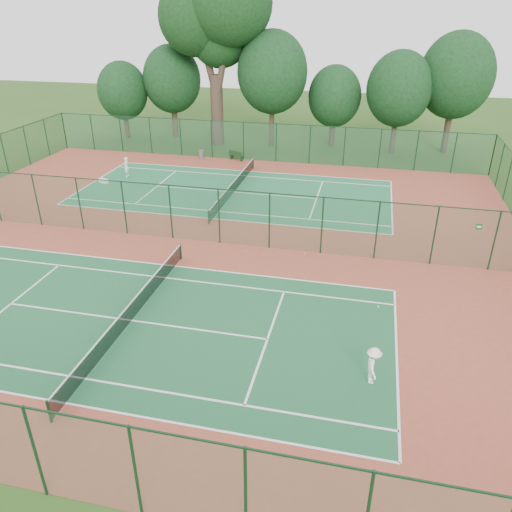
# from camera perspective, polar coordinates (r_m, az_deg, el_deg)

# --- Properties ---
(ground) EXTENTS (120.00, 120.00, 0.00)m
(ground) POSITION_cam_1_polar(r_m,az_deg,el_deg) (31.11, -6.86, 1.79)
(ground) COLOR #274716
(ground) RESTS_ON ground
(red_pad) EXTENTS (40.00, 36.00, 0.01)m
(red_pad) POSITION_cam_1_polar(r_m,az_deg,el_deg) (31.10, -6.86, 1.80)
(red_pad) COLOR brown
(red_pad) RESTS_ON ground
(court_near) EXTENTS (23.77, 10.97, 0.01)m
(court_near) POSITION_cam_1_polar(r_m,az_deg,el_deg) (23.94, -13.98, -7.18)
(court_near) COLOR #1B5632
(court_near) RESTS_ON red_pad
(court_far) EXTENTS (23.77, 10.97, 0.01)m
(court_far) POSITION_cam_1_polar(r_m,az_deg,el_deg) (39.03, -2.49, 7.30)
(court_far) COLOR #20683E
(court_far) RESTS_ON red_pad
(fence_north) EXTENTS (40.00, 0.09, 3.50)m
(fence_north) POSITION_cam_1_polar(r_m,az_deg,el_deg) (46.89, 0.43, 12.93)
(fence_north) COLOR #1C5439
(fence_north) RESTS_ON ground
(fence_divider) EXTENTS (40.00, 0.09, 3.50)m
(fence_divider) POSITION_cam_1_polar(r_m,az_deg,el_deg) (30.41, -7.04, 4.80)
(fence_divider) COLOR #1B512C
(fence_divider) RESTS_ON ground
(tennis_net_near) EXTENTS (0.10, 12.90, 0.97)m
(tennis_net_near) POSITION_cam_1_polar(r_m,az_deg,el_deg) (23.65, -14.12, -6.11)
(tennis_net_near) COLOR #123319
(tennis_net_near) RESTS_ON ground
(tennis_net_far) EXTENTS (0.10, 12.90, 0.97)m
(tennis_net_far) POSITION_cam_1_polar(r_m,az_deg,el_deg) (38.86, -2.51, 8.04)
(tennis_net_far) COLOR #12331A
(tennis_net_far) RESTS_ON ground
(player_near) EXTENTS (0.71, 1.08, 1.56)m
(player_near) POSITION_cam_1_polar(r_m,az_deg,el_deg) (19.94, 13.23, -12.08)
(player_near) COLOR white
(player_near) RESTS_ON court_near
(player_far) EXTENTS (0.41, 0.61, 1.66)m
(player_far) POSITION_cam_1_polar(r_m,az_deg,el_deg) (43.82, -14.60, 9.82)
(player_far) COLOR white
(player_far) RESTS_ON court_far
(trash_bin) EXTENTS (0.60, 0.60, 0.83)m
(trash_bin) POSITION_cam_1_polar(r_m,az_deg,el_deg) (47.92, -6.28, 11.43)
(trash_bin) COLOR slate
(trash_bin) RESTS_ON red_pad
(bench) EXTENTS (1.50, 0.94, 0.90)m
(bench) POSITION_cam_1_polar(r_m,az_deg,el_deg) (47.29, -2.29, 11.42)
(bench) COLOR black
(bench) RESTS_ON red_pad
(kit_bag) EXTENTS (0.94, 0.62, 0.33)m
(kit_bag) POSITION_cam_1_polar(r_m,az_deg,el_deg) (42.95, -17.03, 8.22)
(kit_bag) COLOR silver
(kit_bag) RESTS_ON red_pad
(stray_ball_a) EXTENTS (0.07, 0.07, 0.07)m
(stray_ball_a) POSITION_cam_1_polar(r_m,az_deg,el_deg) (29.25, 5.57, 0.25)
(stray_ball_a) COLOR #C3E435
(stray_ball_a) RESTS_ON red_pad
(stray_ball_b) EXTENTS (0.07, 0.07, 0.07)m
(stray_ball_b) POSITION_cam_1_polar(r_m,az_deg,el_deg) (29.40, -1.07, 0.53)
(stray_ball_b) COLOR #AAC62E
(stray_ball_b) RESTS_ON red_pad
(stray_ball_c) EXTENTS (0.06, 0.06, 0.06)m
(stray_ball_c) POSITION_cam_1_polar(r_m,az_deg,el_deg) (30.09, -4.76, 1.08)
(stray_ball_c) COLOR yellow
(stray_ball_c) RESTS_ON red_pad
(big_tree) EXTENTS (11.08, 8.11, 17.01)m
(big_tree) POSITION_cam_1_polar(r_m,az_deg,el_deg) (51.98, -4.63, 25.69)
(big_tree) COLOR #39291F
(big_tree) RESTS_ON ground
(evergreen_row) EXTENTS (39.00, 5.00, 12.00)m
(evergreen_row) POSITION_cam_1_polar(r_m,az_deg,el_deg) (53.16, 2.47, 12.64)
(evergreen_row) COLOR black
(evergreen_row) RESTS_ON ground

